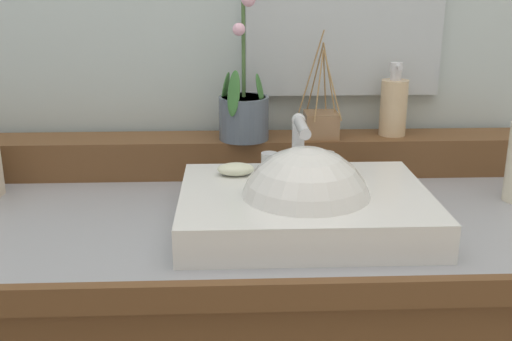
{
  "coord_description": "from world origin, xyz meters",
  "views": [
    {
      "loc": [
        0.01,
        -1.09,
        1.26
      ],
      "look_at": [
        0.06,
        -0.02,
        0.91
      ],
      "focal_mm": 42.92,
      "sensor_mm": 36.0,
      "label": 1
    }
  ],
  "objects_px": {
    "potted_plant": "(244,109)",
    "soap_dispenser": "(394,105)",
    "sink_basin": "(305,210)",
    "reed_diffuser": "(321,123)",
    "soap_bar": "(236,169)"
  },
  "relations": [
    {
      "from": "soap_bar",
      "to": "potted_plant",
      "type": "bearing_deg",
      "value": 84.19
    },
    {
      "from": "sink_basin",
      "to": "soap_dispenser",
      "type": "bearing_deg",
      "value": 53.94
    },
    {
      "from": "soap_dispenser",
      "to": "reed_diffuser",
      "type": "distance_m",
      "value": 0.17
    },
    {
      "from": "sink_basin",
      "to": "reed_diffuser",
      "type": "xyz_separation_m",
      "value": [
        0.07,
        0.31,
        0.08
      ]
    },
    {
      "from": "reed_diffuser",
      "to": "soap_bar",
      "type": "bearing_deg",
      "value": -132.61
    },
    {
      "from": "soap_dispenser",
      "to": "reed_diffuser",
      "type": "relative_size",
      "value": 0.69
    },
    {
      "from": "potted_plant",
      "to": "reed_diffuser",
      "type": "relative_size",
      "value": 1.57
    },
    {
      "from": "soap_bar",
      "to": "soap_dispenser",
      "type": "xyz_separation_m",
      "value": [
        0.35,
        0.22,
        0.07
      ]
    },
    {
      "from": "potted_plant",
      "to": "reed_diffuser",
      "type": "height_order",
      "value": "potted_plant"
    },
    {
      "from": "sink_basin",
      "to": "reed_diffuser",
      "type": "relative_size",
      "value": 1.88
    },
    {
      "from": "potted_plant",
      "to": "soap_dispenser",
      "type": "xyz_separation_m",
      "value": [
        0.33,
        0.02,
        0.0
      ]
    },
    {
      "from": "sink_basin",
      "to": "soap_dispenser",
      "type": "xyz_separation_m",
      "value": [
        0.23,
        0.32,
        0.12
      ]
    },
    {
      "from": "sink_basin",
      "to": "soap_bar",
      "type": "distance_m",
      "value": 0.16
    },
    {
      "from": "potted_plant",
      "to": "soap_dispenser",
      "type": "bearing_deg",
      "value": 4.08
    },
    {
      "from": "potted_plant",
      "to": "soap_dispenser",
      "type": "height_order",
      "value": "potted_plant"
    }
  ]
}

